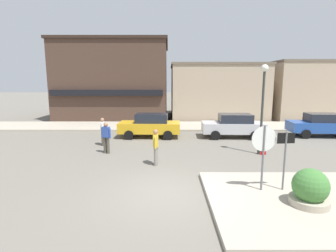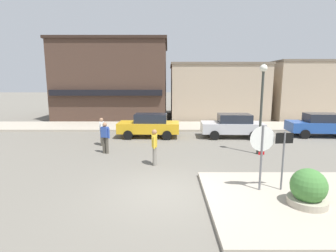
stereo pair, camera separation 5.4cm
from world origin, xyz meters
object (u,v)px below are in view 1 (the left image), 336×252
at_px(planter, 309,191).
at_px(parked_car_second, 233,125).
at_px(stop_sign, 263,149).
at_px(parked_car_nearest, 150,125).
at_px(one_way_sign, 285,155).
at_px(lamp_post, 263,96).
at_px(pedestrian_crossing_near, 102,131).
at_px(pedestrian_crossing_far, 106,137).
at_px(pedestrian_kerb_side, 155,146).
at_px(parked_car_third, 320,124).

xyz_separation_m(planter, parked_car_second, (0.23, 9.93, 0.25)).
relative_size(stop_sign, parked_car_nearest, 0.57).
bearing_deg(stop_sign, one_way_sign, 0.92).
xyz_separation_m(lamp_post, parked_car_nearest, (-5.88, 4.12, -2.15)).
bearing_deg(pedestrian_crossing_near, parked_car_nearest, 41.63).
xyz_separation_m(one_way_sign, parked_car_nearest, (-4.97, 8.93, -0.52)).
xyz_separation_m(stop_sign, pedestrian_crossing_far, (-6.24, 4.95, -0.65)).
distance_m(parked_car_nearest, pedestrian_kerb_side, 5.95).
bearing_deg(planter, pedestrian_crossing_far, 140.29).
distance_m(planter, parked_car_third, 11.96).
bearing_deg(stop_sign, pedestrian_crossing_near, 135.75).
xyz_separation_m(parked_car_third, pedestrian_crossing_near, (-14.03, -2.52, 0.06)).
distance_m(parked_car_second, parked_car_third, 5.96).
bearing_deg(parked_car_second, pedestrian_kerb_side, -129.73).
height_order(planter, pedestrian_crossing_far, pedestrian_crossing_far).
relative_size(planter, lamp_post, 0.27).
height_order(planter, parked_car_third, parked_car_third).
xyz_separation_m(planter, lamp_post, (0.62, 5.88, 2.40)).
bearing_deg(lamp_post, stop_sign, -108.67).
height_order(one_way_sign, parked_car_nearest, one_way_sign).
height_order(one_way_sign, planter, one_way_sign).
height_order(lamp_post, pedestrian_kerb_side, lamp_post).
xyz_separation_m(stop_sign, parked_car_second, (1.25, 8.86, -0.71)).
height_order(stop_sign, lamp_post, lamp_post).
bearing_deg(pedestrian_kerb_side, parked_car_second, 50.27).
distance_m(stop_sign, lamp_post, 5.29).
xyz_separation_m(lamp_post, parked_car_second, (-0.38, 4.04, -2.15)).
xyz_separation_m(stop_sign, one_way_sign, (0.71, 0.01, -0.19)).
bearing_deg(stop_sign, parked_car_third, 51.88).
xyz_separation_m(stop_sign, pedestrian_crossing_near, (-6.83, 6.65, -0.65)).
bearing_deg(parked_car_nearest, planter, -62.24).
bearing_deg(one_way_sign, lamp_post, 79.21).
relative_size(parked_car_second, parked_car_third, 0.99).
distance_m(stop_sign, one_way_sign, 0.74).
xyz_separation_m(lamp_post, parked_car_third, (5.57, 4.35, -2.15)).
relative_size(lamp_post, pedestrian_crossing_far, 2.82).
xyz_separation_m(planter, parked_car_nearest, (-5.27, 10.01, 0.25)).
height_order(one_way_sign, pedestrian_kerb_side, one_way_sign).
relative_size(parked_car_nearest, parked_car_second, 1.00).
distance_m(one_way_sign, pedestrian_crossing_near, 10.06).
height_order(stop_sign, parked_car_second, stop_sign).
bearing_deg(pedestrian_crossing_far, parked_car_nearest, 63.59).
relative_size(parked_car_nearest, pedestrian_kerb_side, 2.52).
distance_m(stop_sign, planter, 1.75).
relative_size(one_way_sign, parked_car_third, 0.51).
xyz_separation_m(lamp_post, pedestrian_crossing_far, (-7.86, 0.13, -2.09)).
height_order(parked_car_second, pedestrian_crossing_far, pedestrian_crossing_far).
height_order(stop_sign, pedestrian_crossing_near, stop_sign).
bearing_deg(pedestrian_kerb_side, parked_car_nearest, 96.26).
relative_size(parked_car_nearest, pedestrian_crossing_near, 2.52).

